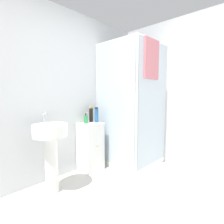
% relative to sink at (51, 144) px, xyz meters
% --- Properties ---
extents(wall_back, '(6.40, 0.06, 2.50)m').
position_rel_sink_xyz_m(wall_back, '(0.25, 0.35, 0.63)').
color(wall_back, silver).
rests_on(wall_back, ground_plane).
extents(wall_right, '(0.06, 6.40, 2.50)m').
position_rel_sink_xyz_m(wall_right, '(1.95, -1.35, 0.63)').
color(wall_right, silver).
rests_on(wall_right, ground_plane).
extents(shower_enclosure, '(0.88, 0.91, 2.09)m').
position_rel_sink_xyz_m(shower_enclosure, '(1.41, -0.21, -0.03)').
color(shower_enclosure, white).
rests_on(shower_enclosure, ground_plane).
extents(vanity_cabinet, '(0.35, 0.33, 0.78)m').
position_rel_sink_xyz_m(vanity_cabinet, '(0.76, 0.16, -0.23)').
color(vanity_cabinet, white).
rests_on(vanity_cabinet, ground_plane).
extents(sink, '(0.43, 0.43, 1.01)m').
position_rel_sink_xyz_m(sink, '(0.00, 0.00, 0.00)').
color(sink, white).
rests_on(sink, ground_plane).
extents(soap_dispenser, '(0.07, 0.07, 0.16)m').
position_rel_sink_xyz_m(soap_dispenser, '(0.68, 0.16, 0.23)').
color(soap_dispenser, green).
rests_on(soap_dispenser, vanity_cabinet).
extents(shampoo_bottle_tall_black, '(0.06, 0.06, 0.25)m').
position_rel_sink_xyz_m(shampoo_bottle_tall_black, '(0.83, 0.21, 0.28)').
color(shampoo_bottle_tall_black, black).
rests_on(shampoo_bottle_tall_black, vanity_cabinet).
extents(shampoo_bottle_blue, '(0.06, 0.06, 0.25)m').
position_rel_sink_xyz_m(shampoo_bottle_blue, '(0.86, 0.12, 0.28)').
color(shampoo_bottle_blue, '#2D66A3').
rests_on(shampoo_bottle_blue, vanity_cabinet).
extents(lotion_bottle_white, '(0.06, 0.06, 0.17)m').
position_rel_sink_xyz_m(lotion_bottle_white, '(0.75, 0.22, 0.23)').
color(lotion_bottle_white, white).
rests_on(lotion_bottle_white, vanity_cabinet).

